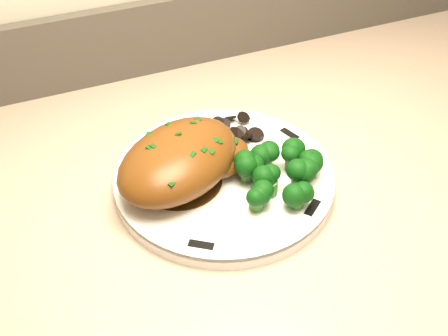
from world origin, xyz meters
name	(u,v)px	position (x,y,z in m)	size (l,w,h in m)	color
counter	(426,283)	(-0.18, 1.67, 0.41)	(1.89, 0.64, 0.94)	brown
plate	(224,179)	(-0.60, 1.69, 0.83)	(0.28, 0.28, 0.02)	white
rim_accent_0	(290,134)	(-0.49, 1.73, 0.84)	(0.03, 0.01, 0.00)	black
rim_accent_1	(189,121)	(-0.60, 1.81, 0.84)	(0.03, 0.01, 0.00)	black
rim_accent_2	(128,180)	(-0.72, 1.72, 0.84)	(0.03, 0.01, 0.00)	black
rim_accent_3	(201,245)	(-0.67, 1.59, 0.84)	(0.03, 0.01, 0.00)	black
rim_accent_4	(312,208)	(-0.53, 1.59, 0.84)	(0.03, 0.01, 0.00)	black
gravy_pool	(180,181)	(-0.66, 1.70, 0.84)	(0.11, 0.11, 0.00)	#352009
chicken_breast	(184,160)	(-0.65, 1.70, 0.87)	(0.21, 0.19, 0.07)	brown
mushroom_pile	(221,134)	(-0.57, 1.76, 0.84)	(0.08, 0.06, 0.02)	black
broccoli_florets	(280,172)	(-0.55, 1.64, 0.86)	(0.11, 0.10, 0.04)	#447C34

